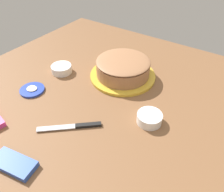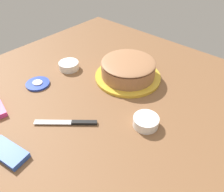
{
  "view_description": "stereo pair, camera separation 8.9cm",
  "coord_description": "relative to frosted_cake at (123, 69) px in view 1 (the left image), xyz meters",
  "views": [
    {
      "loc": [
        -0.35,
        0.47,
        0.61
      ],
      "look_at": [
        0.03,
        -0.1,
        0.04
      ],
      "focal_mm": 35.02,
      "sensor_mm": 36.0,
      "label": 1
    },
    {
      "loc": [
        -0.42,
        0.41,
        0.61
      ],
      "look_at": [
        0.03,
        -0.1,
        0.04
      ],
      "focal_mm": 35.02,
      "sensor_mm": 36.0,
      "label": 2
    }
  ],
  "objects": [
    {
      "name": "frosting_tub_lid",
      "position": [
        0.27,
        0.32,
        -0.04
      ],
      "size": [
        0.11,
        0.11,
        0.02
      ],
      "color": "#233DAD",
      "rests_on": "ground_plane"
    },
    {
      "name": "spreading_knife",
      "position": [
        -0.03,
        0.38,
        -0.04
      ],
      "size": [
        0.19,
        0.17,
        0.01
      ],
      "color": "silver",
      "rests_on": "ground_plane"
    },
    {
      "name": "sprinkle_bowl_pink",
      "position": [
        0.27,
        0.14,
        -0.03
      ],
      "size": [
        0.1,
        0.1,
        0.04
      ],
      "color": "white",
      "rests_on": "ground_plane"
    },
    {
      "name": "sprinkle_bowl_orange",
      "position": [
        -0.24,
        0.2,
        -0.03
      ],
      "size": [
        0.1,
        0.1,
        0.04
      ],
      "color": "white",
      "rests_on": "ground_plane"
    },
    {
      "name": "frosted_cake",
      "position": [
        0.0,
        0.0,
        0.0
      ],
      "size": [
        0.31,
        0.31,
        0.1
      ],
      "color": "gold",
      "rests_on": "ground_plane"
    },
    {
      "name": "ground_plane",
      "position": [
        -0.1,
        0.29,
        -0.05
      ],
      "size": [
        1.54,
        1.54,
        0.0
      ],
      "primitive_type": "plane",
      "color": "brown"
    },
    {
      "name": "candy_box_upper",
      "position": [
        0.02,
        0.6,
        -0.04
      ],
      "size": [
        0.15,
        0.09,
        0.02
      ],
      "primitive_type": "cube",
      "rotation": [
        0.0,
        0.0,
        0.17
      ],
      "color": "#2D51B2",
      "rests_on": "ground_plane"
    }
  ]
}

